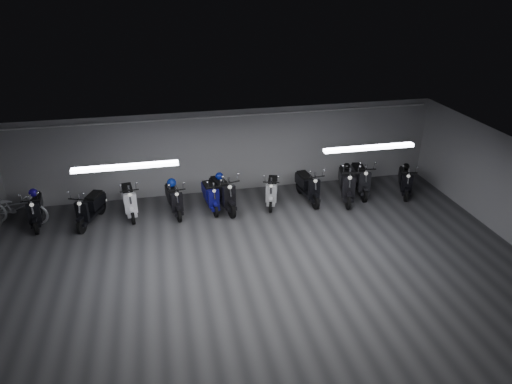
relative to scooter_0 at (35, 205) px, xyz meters
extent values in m
cube|color=#353538|center=(5.92, -3.82, -0.65)|extent=(14.00, 10.00, 0.01)
cube|color=gray|center=(5.92, -3.82, 2.16)|extent=(14.00, 10.00, 0.01)
cube|color=gray|center=(5.92, 1.18, 0.75)|extent=(14.00, 0.01, 2.80)
cube|color=white|center=(2.92, -2.82, 2.09)|extent=(2.40, 0.18, 0.08)
cube|color=white|center=(8.92, -2.82, 2.09)|extent=(2.40, 0.18, 0.08)
cylinder|color=white|center=(5.92, 1.10, 1.97)|extent=(13.60, 0.05, 0.05)
imported|color=silver|center=(-0.58, 0.21, -0.03)|extent=(2.01, 1.18, 1.23)
sphere|color=black|center=(9.58, -0.06, 0.40)|extent=(0.24, 0.24, 0.24)
sphere|color=#1D0D92|center=(-0.03, 0.24, 0.28)|extent=(0.25, 0.25, 0.25)
sphere|color=#0D2694|center=(3.96, 0.10, 0.28)|extent=(0.28, 0.28, 0.28)
sphere|color=navy|center=(5.44, 0.10, 0.37)|extent=(0.25, 0.25, 0.25)
sphere|color=black|center=(11.66, -0.13, 0.24)|extent=(0.23, 0.23, 0.23)
camera|label=1|loc=(3.78, -13.15, 6.20)|focal=32.79mm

